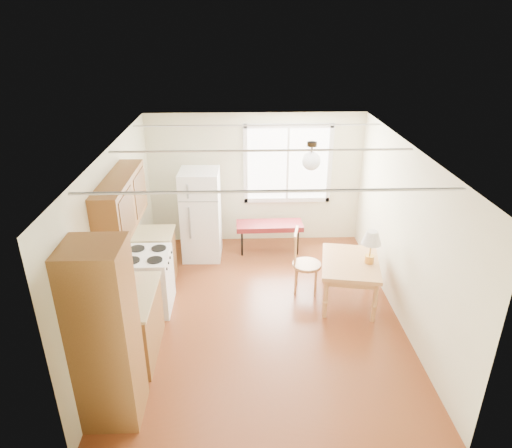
{
  "coord_description": "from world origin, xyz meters",
  "views": [
    {
      "loc": [
        -0.28,
        -5.69,
        4.04
      ],
      "look_at": [
        -0.06,
        0.67,
        1.15
      ],
      "focal_mm": 32.0,
      "sensor_mm": 36.0,
      "label": 1
    }
  ],
  "objects_px": {
    "dining_table": "(350,267)",
    "chair": "(301,257)",
    "refrigerator": "(201,215)",
    "bench": "(269,226)"
  },
  "relations": [
    {
      "from": "bench",
      "to": "dining_table",
      "type": "height_order",
      "value": "dining_table"
    },
    {
      "from": "bench",
      "to": "chair",
      "type": "height_order",
      "value": "chair"
    },
    {
      "from": "bench",
      "to": "dining_table",
      "type": "xyz_separation_m",
      "value": [
        1.11,
        -1.72,
        0.09
      ]
    },
    {
      "from": "refrigerator",
      "to": "dining_table",
      "type": "xyz_separation_m",
      "value": [
        2.35,
        -1.56,
        -0.23
      ]
    },
    {
      "from": "bench",
      "to": "refrigerator",
      "type": "bearing_deg",
      "value": -174.01
    },
    {
      "from": "refrigerator",
      "to": "bench",
      "type": "relative_size",
      "value": 1.33
    },
    {
      "from": "refrigerator",
      "to": "bench",
      "type": "distance_m",
      "value": 1.29
    },
    {
      "from": "refrigerator",
      "to": "dining_table",
      "type": "relative_size",
      "value": 1.32
    },
    {
      "from": "refrigerator",
      "to": "chair",
      "type": "xyz_separation_m",
      "value": [
        1.65,
        -1.23,
        -0.23
      ]
    },
    {
      "from": "dining_table",
      "to": "chair",
      "type": "bearing_deg",
      "value": 164.82
    }
  ]
}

